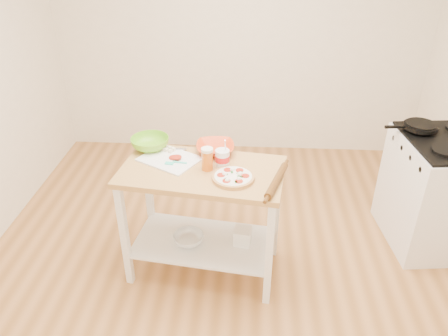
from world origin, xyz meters
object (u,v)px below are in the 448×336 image
cutting_board (170,158)px  prep_island (203,199)px  skillet (420,126)px  shelf_bin (243,236)px  knife (163,149)px  yogurt_tub (222,158)px  beer_pint (207,159)px  spatula (175,163)px  gas_stove (437,192)px  orange_bowl (215,148)px  green_bowl (150,143)px  pizza (233,177)px  rolling_pin (277,181)px  shelf_glass_bowl (189,239)px

cutting_board → prep_island: bearing=3.1°
prep_island → cutting_board: cutting_board is taller
skillet → shelf_bin: (-1.37, -0.65, -0.65)m
knife → yogurt_tub: yogurt_tub is taller
cutting_board → knife: 0.15m
prep_island → shelf_bin: 0.44m
knife → beer_pint: (0.35, -0.25, 0.07)m
prep_island → spatula: (-0.20, 0.05, 0.27)m
cutting_board → spatula: (0.05, -0.07, 0.01)m
cutting_board → spatula: bearing=-26.8°
prep_island → gas_stove: 1.93m
orange_bowl → shelf_bin: orange_bowl is taller
green_bowl → yogurt_tub: 0.60m
pizza → rolling_pin: rolling_pin is taller
cutting_board → yogurt_tub: bearing=20.2°
skillet → prep_island: bearing=-165.2°
spatula → knife: (-0.12, 0.20, 0.00)m
cutting_board → green_bowl: bearing=167.8°
skillet → green_bowl: bearing=-176.5°
spatula → prep_island: bearing=-6.1°
pizza → orange_bowl: (-0.15, 0.37, 0.02)m
gas_stove → pizza: gas_stove is taller
cutting_board → orange_bowl: (0.32, 0.13, 0.03)m
prep_island → gas_stove: bearing=14.6°
gas_stove → shelf_bin: size_ratio=8.84×
cutting_board → gas_stove: bearing=39.6°
pizza → knife: (-0.54, 0.37, 0.00)m
rolling_pin → yogurt_tub: bearing=150.0°
green_bowl → orange_bowl: bearing=-3.6°
cutting_board → beer_pint: (0.28, -0.12, 0.07)m
green_bowl → beer_pint: 0.54m
prep_island → knife: knife is taller
prep_island → pizza: pizza is taller
yogurt_tub → rolling_pin: bearing=-30.0°
yogurt_tub → rolling_pin: (0.37, -0.21, -0.04)m
knife → spatula: bearing=-60.3°
yogurt_tub → prep_island: bearing=-157.2°
skillet → rolling_pin: 1.41m
prep_island → pizza: 0.37m
gas_stove → prep_island: bearing=-171.6°
shelf_glass_bowl → shelf_bin: (0.41, 0.02, 0.03)m
knife → pizza: bearing=-35.3°
rolling_pin → shelf_bin: (-0.21, 0.15, -0.60)m
rolling_pin → shelf_glass_bowl: rolling_pin is taller
shelf_glass_bowl → orange_bowl: bearing=55.7°
prep_island → spatula: 0.34m
spatula → yogurt_tub: 0.34m
green_bowl → rolling_pin: (0.93, -0.44, -0.02)m
pizza → knife: size_ratio=1.05×
pizza → spatula: 0.45m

